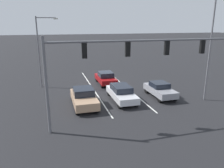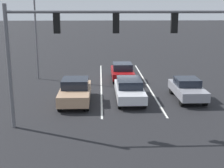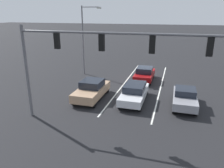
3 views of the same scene
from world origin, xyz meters
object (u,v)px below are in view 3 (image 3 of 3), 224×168
Objects in this scene: car_gray_leftlane_front at (185,97)px; car_silver_midlane_front at (134,92)px; car_tan_rightlane_front at (92,90)px; car_maroon_midlane_second at (145,74)px; street_lamp_right_shoulder at (85,35)px; traffic_signal_gantry at (93,50)px.

car_silver_midlane_front is (3.91, 0.02, 0.01)m from car_gray_leftlane_front.
car_tan_rightlane_front is 7.25m from car_maroon_midlane_second.
car_gray_leftlane_front is 13.29m from street_lamp_right_shoulder.
car_gray_leftlane_front is 0.31× the size of traffic_signal_gantry.
car_maroon_midlane_second is 7.93m from street_lamp_right_shoulder.
car_silver_midlane_front is 0.61× the size of street_lamp_right_shoulder.
car_maroon_midlane_second is 0.31× the size of traffic_signal_gantry.
traffic_signal_gantry is 1.71× the size of street_lamp_right_shoulder.
car_silver_midlane_front is 10.33m from street_lamp_right_shoulder.
car_maroon_midlane_second is at bearing -89.56° from car_silver_midlane_front.
car_maroon_midlane_second is (0.05, -5.92, 0.00)m from car_silver_midlane_front.
car_silver_midlane_front is at bearing 136.64° from street_lamp_right_shoulder.
car_tan_rightlane_front is 0.59× the size of street_lamp_right_shoulder.
car_gray_leftlane_front is at bearing -140.29° from traffic_signal_gantry.
car_tan_rightlane_front is at bearing -66.31° from traffic_signal_gantry.
street_lamp_right_shoulder is at bearing -31.12° from car_gray_leftlane_front.
car_tan_rightlane_front is at bearing 116.14° from street_lamp_right_shoulder.
car_silver_midlane_front is at bearing 0.34° from car_gray_leftlane_front.
car_tan_rightlane_front is 6.14m from traffic_signal_gantry.
traffic_signal_gantry is at bearing 39.71° from car_gray_leftlane_front.
car_tan_rightlane_front is 0.96× the size of car_silver_midlane_front.
car_silver_midlane_front is at bearing -173.34° from car_tan_rightlane_front.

